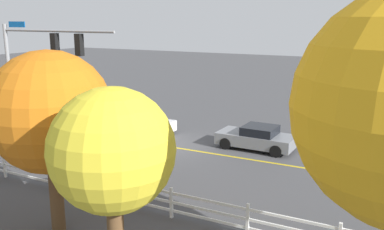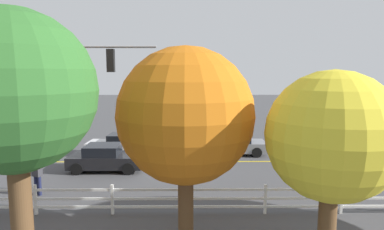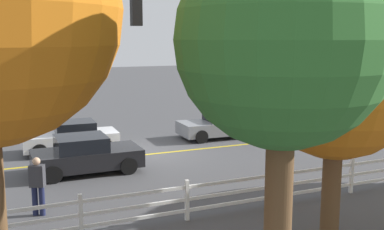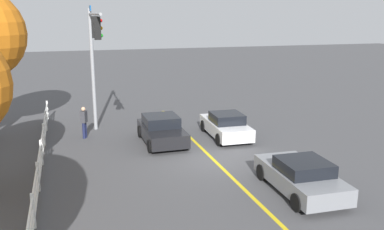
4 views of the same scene
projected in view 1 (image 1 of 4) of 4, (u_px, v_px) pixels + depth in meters
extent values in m
plane|color=#444447|center=(169.00, 147.00, 23.78)|extent=(120.00, 120.00, 0.00)
cube|color=gold|center=(236.00, 157.00, 21.99)|extent=(28.00, 0.16, 0.01)
cylinder|color=gray|center=(11.00, 91.00, 21.94)|extent=(0.20, 0.20, 6.74)
cylinder|color=gray|center=(55.00, 31.00, 19.73)|extent=(6.79, 0.12, 0.12)
cube|color=#0C59B2|center=(17.00, 24.00, 20.76)|extent=(1.10, 0.03, 0.28)
cube|color=black|center=(55.00, 44.00, 19.90)|extent=(0.32, 0.28, 1.00)
sphere|color=red|center=(57.00, 37.00, 19.96)|extent=(0.17, 0.17, 0.17)
sphere|color=orange|center=(57.00, 44.00, 20.03)|extent=(0.17, 0.17, 0.17)
sphere|color=#148C19|center=(58.00, 51.00, 20.10)|extent=(0.17, 0.17, 0.17)
cube|color=black|center=(79.00, 45.00, 19.24)|extent=(0.32, 0.28, 1.00)
sphere|color=red|center=(81.00, 38.00, 19.30)|extent=(0.17, 0.17, 0.17)
sphere|color=orange|center=(82.00, 45.00, 19.37)|extent=(0.17, 0.17, 0.17)
sphere|color=#148C19|center=(82.00, 52.00, 19.44)|extent=(0.17, 0.17, 0.17)
cube|color=slate|center=(256.00, 139.00, 23.32)|extent=(4.24, 1.99, 0.63)
cube|color=black|center=(260.00, 130.00, 23.10)|extent=(1.80, 1.74, 0.46)
cylinder|color=black|center=(226.00, 143.00, 23.29)|extent=(0.65, 0.24, 0.64)
cylinder|color=black|center=(238.00, 136.00, 24.79)|extent=(0.65, 0.24, 0.64)
cylinder|color=black|center=(276.00, 151.00, 21.94)|extent=(0.65, 0.24, 0.64)
cylinder|color=black|center=(286.00, 143.00, 23.44)|extent=(0.65, 0.24, 0.64)
cube|color=black|center=(107.00, 138.00, 23.55)|extent=(3.95, 1.88, 0.65)
cube|color=black|center=(104.00, 127.00, 23.51)|extent=(1.82, 1.69, 0.53)
cylinder|color=black|center=(137.00, 141.00, 23.76)|extent=(0.64, 0.22, 0.64)
cylinder|color=black|center=(118.00, 149.00, 22.24)|extent=(0.64, 0.22, 0.64)
cylinder|color=black|center=(99.00, 135.00, 24.96)|extent=(0.64, 0.22, 0.64)
cylinder|color=black|center=(78.00, 143.00, 23.44)|extent=(0.64, 0.22, 0.64)
cube|color=silver|center=(142.00, 124.00, 26.59)|extent=(4.09, 1.86, 0.64)
cube|color=black|center=(145.00, 116.00, 26.36)|extent=(1.73, 1.61, 0.50)
cylinder|color=black|center=(117.00, 128.00, 26.61)|extent=(0.65, 0.24, 0.64)
cylinder|color=black|center=(132.00, 122.00, 27.97)|extent=(0.65, 0.24, 0.64)
cylinder|color=black|center=(153.00, 133.00, 25.30)|extent=(0.65, 0.24, 0.64)
cylinder|color=black|center=(168.00, 128.00, 26.66)|extent=(0.65, 0.24, 0.64)
cylinder|color=#191E3F|center=(26.00, 153.00, 21.35)|extent=(0.16, 0.16, 0.85)
cylinder|color=#191E3F|center=(28.00, 154.00, 21.20)|extent=(0.16, 0.16, 0.85)
cube|color=#333338|center=(26.00, 139.00, 21.11)|extent=(0.47, 0.40, 0.62)
sphere|color=tan|center=(25.00, 131.00, 21.02)|extent=(0.22, 0.22, 0.22)
cube|color=white|center=(248.00, 220.00, 13.95)|extent=(0.10, 0.10, 1.15)
cube|color=white|center=(171.00, 203.00, 15.25)|extent=(0.10, 0.10, 1.15)
cube|color=white|center=(107.00, 188.00, 16.54)|extent=(0.10, 0.10, 1.15)
cube|color=white|center=(52.00, 176.00, 17.84)|extent=(0.10, 0.10, 1.15)
cube|color=white|center=(5.00, 165.00, 19.13)|extent=(0.10, 0.10, 1.15)
cube|color=white|center=(138.00, 186.00, 15.81)|extent=(26.00, 0.06, 0.09)
cube|color=white|center=(138.00, 195.00, 15.89)|extent=(26.00, 0.06, 0.09)
cube|color=white|center=(138.00, 202.00, 15.96)|extent=(26.00, 0.06, 0.09)
sphere|color=yellow|center=(112.00, 150.00, 10.76)|extent=(3.26, 3.26, 3.26)
cylinder|color=brown|center=(56.00, 194.00, 14.24)|extent=(0.46, 0.46, 2.60)
sphere|color=#C66614|center=(50.00, 112.00, 13.61)|extent=(3.99, 3.99, 3.99)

